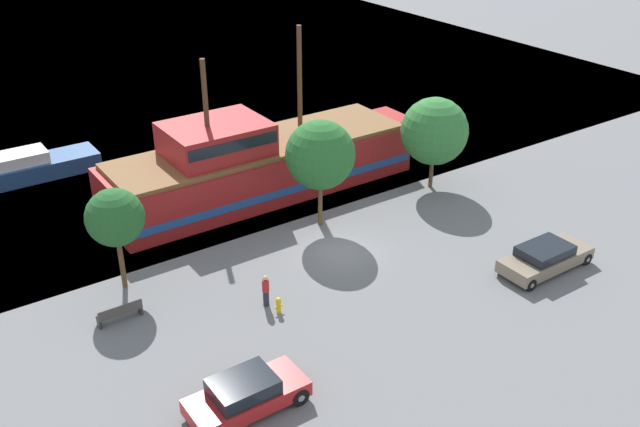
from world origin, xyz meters
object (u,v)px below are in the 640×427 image
moored_boat_dockside (30,167)px  bench_promenade_east (120,313)px  parked_car_curb_front (246,395)px  fire_hydrant (279,305)px  pedestrian_walking_near (266,291)px  pirate_ship (258,163)px  parked_car_curb_mid (545,257)px

moored_boat_dockside → bench_promenade_east: 17.53m
parked_car_curb_front → bench_promenade_east: 8.07m
fire_hydrant → pedestrian_walking_near: (-0.18, 0.78, 0.37)m
pirate_ship → parked_car_curb_front: bearing=-121.5°
parked_car_curb_mid → bench_promenade_east: 19.98m
parked_car_curb_front → parked_car_curb_mid: (16.67, 0.34, -0.06)m
bench_promenade_east → parked_car_curb_front: bearing=-76.8°
parked_car_curb_mid → moored_boat_dockside: bearing=125.3°
parked_car_curb_mid → pedestrian_walking_near: (-12.70, 4.98, 0.12)m
fire_hydrant → bench_promenade_east: 6.84m
pirate_ship → parked_car_curb_front: pirate_ship is taller
moored_boat_dockside → parked_car_curb_front: (1.05, -25.36, 0.04)m
parked_car_curb_mid → fire_hydrant: size_ratio=6.40×
pirate_ship → moored_boat_dockside: size_ratio=2.47×
parked_car_curb_front → fire_hydrant: parked_car_curb_front is taller
moored_boat_dockside → pedestrian_walking_near: bearing=-75.9°
parked_car_curb_mid → pedestrian_walking_near: 13.64m
moored_boat_dockside → fire_hydrant: bearing=-76.0°
parked_car_curb_front → pirate_ship: bearing=58.5°
moored_boat_dockside → parked_car_curb_front: moored_boat_dockside is taller
moored_boat_dockside → pedestrian_walking_near: 20.66m
pirate_ship → parked_car_curb_mid: size_ratio=4.03×
bench_promenade_east → fire_hydrant: bearing=-28.9°
fire_hydrant → pirate_ship: bearing=63.9°
parked_car_curb_front → pedestrian_walking_near: 6.64m
pirate_ship → fire_hydrant: pirate_ship is taller
pirate_ship → fire_hydrant: 12.50m
parked_car_curb_front → pedestrian_walking_near: (3.97, 5.32, 0.05)m
pirate_ship → pedestrian_walking_near: size_ratio=12.72×
moored_boat_dockside → fire_hydrant: size_ratio=10.44×
bench_promenade_east → pedestrian_walking_near: size_ratio=1.26×
bench_promenade_east → pedestrian_walking_near: (5.81, -2.53, 0.33)m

